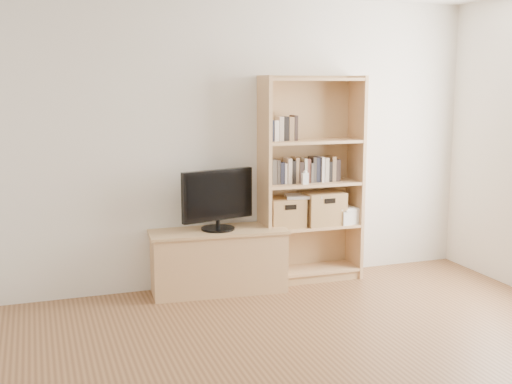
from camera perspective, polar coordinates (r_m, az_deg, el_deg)
name	(u,v)px	position (r m, az deg, el deg)	size (l,w,h in m)	color
back_wall	(244,143)	(5.86, -1.08, 4.39)	(4.50, 0.02, 2.60)	silver
tv_stand	(218,262)	(5.75, -3.37, -6.20)	(1.17, 0.44, 0.54)	tan
bookshelf	(311,180)	(5.96, 4.92, 1.08)	(0.95, 0.34, 1.91)	tan
television	(218,199)	(5.62, -3.43, -0.67)	(0.69, 0.05, 0.54)	black
books_row_mid	(310,169)	(5.96, 4.85, 2.04)	(0.88, 0.17, 0.24)	brown
books_row_upper	(289,130)	(5.85, 2.99, 5.50)	(0.35, 0.13, 0.18)	brown
baby_monitor	(305,179)	(5.82, 4.38, 1.19)	(0.06, 0.04, 0.11)	white
basket_left	(285,212)	(5.91, 2.64, -1.82)	(0.32, 0.27, 0.27)	tan
basket_right	(322,208)	(6.05, 5.92, -1.41)	(0.37, 0.31, 0.31)	tan
laptop	(303,196)	(5.93, 4.19, -0.36)	(0.32, 0.22, 0.03)	silver
magazine_stack	(343,215)	(6.15, 7.70, -2.08)	(0.20, 0.29, 0.13)	beige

